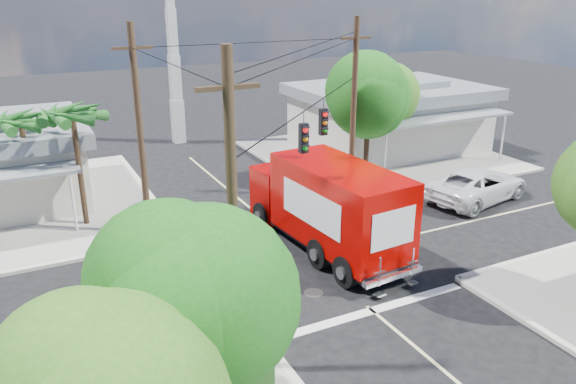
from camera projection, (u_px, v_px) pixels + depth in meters
ground at (310, 259)px, 22.44m from camera, size 120.00×120.00×0.00m
sidewalk_ne at (377, 155)px, 36.15m from camera, size 14.12×14.12×0.14m
sidewalk_nw at (3, 212)px, 26.95m from camera, size 14.12×14.12×0.14m
road_markings at (329, 274)px, 21.21m from camera, size 32.00×32.00×0.01m
building_ne at (389, 115)px, 36.97m from camera, size 11.80×10.20×4.50m
radio_tower at (174, 60)px, 37.51m from camera, size 0.80×0.80×17.00m
tree_sw_front at (194, 287)px, 11.68m from camera, size 3.88×3.78×6.03m
tree_ne_front at (370, 98)px, 29.53m from camera, size 4.21×4.14×6.66m
tree_ne_back at (385, 98)px, 32.67m from camera, size 3.77×3.66×5.82m
palm_nw_front at (73, 117)px, 23.84m from camera, size 3.01×3.08×5.59m
palm_nw_back at (21, 123)px, 24.38m from camera, size 3.01×3.08×5.19m
utility_poles at (256, 141)px, 21.52m from camera, size 12.00×10.68×9.00m
vending_boxes at (361, 176)px, 30.16m from camera, size 1.90×0.50×1.10m
delivery_truck at (328, 205)px, 22.70m from camera, size 3.40×8.89×3.77m
parked_car at (477, 185)px, 28.39m from camera, size 6.42×3.95×1.66m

